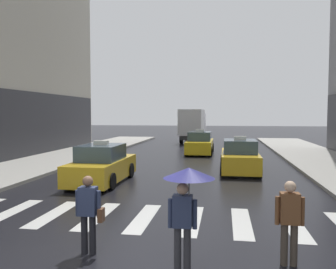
# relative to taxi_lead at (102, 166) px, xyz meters

# --- Properties ---
(ground_plane) EXTENTS (160.00, 160.00, 0.00)m
(ground_plane) POSITION_rel_taxi_lead_xyz_m (2.91, -7.72, -0.72)
(ground_plane) COLOR black
(crosswalk_markings) EXTENTS (11.30, 2.80, 0.01)m
(crosswalk_markings) POSITION_rel_taxi_lead_xyz_m (2.91, -4.72, -0.72)
(crosswalk_markings) COLOR silver
(crosswalk_markings) RESTS_ON ground
(taxi_lead) EXTENTS (1.95, 4.55, 1.80)m
(taxi_lead) POSITION_rel_taxi_lead_xyz_m (0.00, 0.00, 0.00)
(taxi_lead) COLOR gold
(taxi_lead) RESTS_ON ground
(taxi_second) EXTENTS (1.94, 4.54, 1.80)m
(taxi_second) POSITION_rel_taxi_lead_xyz_m (5.93, 3.83, 0.00)
(taxi_second) COLOR gold
(taxi_second) RESTS_ON ground
(taxi_third) EXTENTS (1.95, 4.55, 1.80)m
(taxi_third) POSITION_rel_taxi_lead_xyz_m (3.39, 11.50, 0.00)
(taxi_third) COLOR yellow
(taxi_third) RESTS_ON ground
(box_truck) EXTENTS (2.37, 7.57, 3.35)m
(box_truck) POSITION_rel_taxi_lead_xyz_m (1.97, 21.89, 1.13)
(box_truck) COLOR #2D2D2D
(box_truck) RESTS_ON ground
(pedestrian_with_umbrella) EXTENTS (0.96, 0.96, 1.94)m
(pedestrian_with_umbrella) POSITION_rel_taxi_lead_xyz_m (4.45, -7.81, 0.79)
(pedestrian_with_umbrella) COLOR #333338
(pedestrian_with_umbrella) RESTS_ON ground
(pedestrian_with_handbag) EXTENTS (0.60, 0.24, 1.65)m
(pedestrian_with_handbag) POSITION_rel_taxi_lead_xyz_m (2.36, -7.38, 0.21)
(pedestrian_with_handbag) COLOR black
(pedestrian_with_handbag) RESTS_ON ground
(pedestrian_plain_coat) EXTENTS (0.55, 0.24, 1.65)m
(pedestrian_plain_coat) POSITION_rel_taxi_lead_xyz_m (6.38, -7.30, 0.21)
(pedestrian_plain_coat) COLOR #473D33
(pedestrian_plain_coat) RESTS_ON ground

